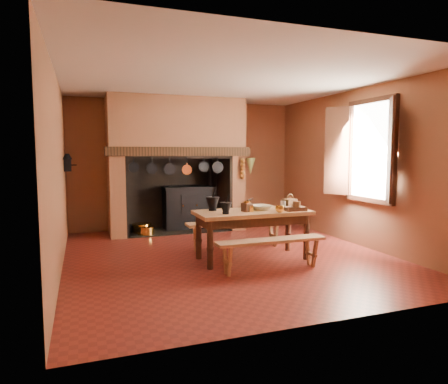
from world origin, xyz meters
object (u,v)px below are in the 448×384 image
object	(u,v)px
work_table	(253,218)
coffee_grinder	(247,207)
iron_range	(187,207)
bench_front	(271,247)
wicker_basket	(290,202)
mixing_bowl	(261,208)

from	to	relation	value
work_table	coffee_grinder	xyz separation A→B (m)	(-0.12, -0.06, 0.20)
iron_range	work_table	world-z (taller)	iron_range
bench_front	wicker_basket	distance (m)	1.30
bench_front	mixing_bowl	distance (m)	0.83
work_table	mixing_bowl	distance (m)	0.22
iron_range	coffee_grinder	world-z (taller)	iron_range
bench_front	coffee_grinder	xyz separation A→B (m)	(-0.12, 0.59, 0.51)
wicker_basket	work_table	bearing A→B (deg)	-179.30
coffee_grinder	iron_range	bearing A→B (deg)	73.35
iron_range	coffee_grinder	bearing A→B (deg)	-85.63
mixing_bowl	wicker_basket	world-z (taller)	wicker_basket
wicker_basket	iron_range	bearing A→B (deg)	97.05
iron_range	work_table	xyz separation A→B (m)	(0.34, -2.79, 0.16)
iron_range	bench_front	size ratio (longest dim) A/B	0.99
wicker_basket	mixing_bowl	bearing A→B (deg)	-176.97
coffee_grinder	mixing_bowl	distance (m)	0.28
bench_front	coffee_grinder	distance (m)	0.79
iron_range	mixing_bowl	bearing A→B (deg)	-79.99
iron_range	wicker_basket	size ratio (longest dim) A/B	6.13
iron_range	wicker_basket	world-z (taller)	iron_range
mixing_bowl	work_table	bearing A→B (deg)	-172.91
iron_range	coffee_grinder	distance (m)	2.88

